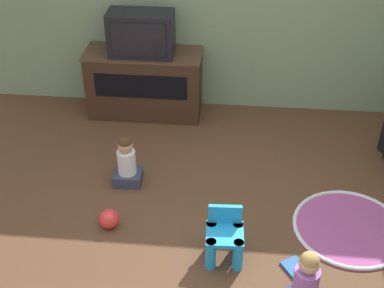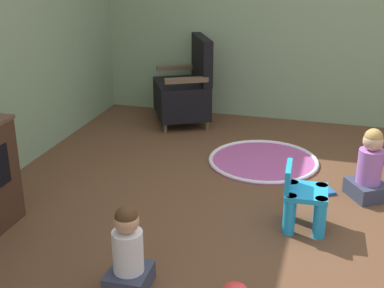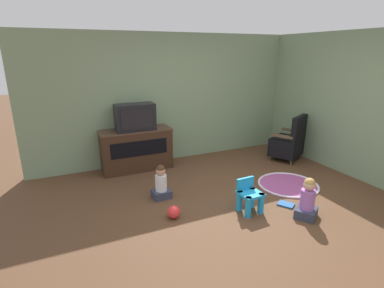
{
  "view_description": "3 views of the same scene",
  "coord_description": "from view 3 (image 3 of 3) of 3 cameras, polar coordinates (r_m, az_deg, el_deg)",
  "views": [
    {
      "loc": [
        -0.0,
        -3.27,
        3.37
      ],
      "look_at": [
        -0.35,
        0.48,
        0.71
      ],
      "focal_mm": 50.0,
      "sensor_mm": 36.0,
      "label": 1
    },
    {
      "loc": [
        -3.44,
        -0.29,
        1.92
      ],
      "look_at": [
        -0.21,
        0.63,
        0.62
      ],
      "focal_mm": 50.0,
      "sensor_mm": 36.0,
      "label": 2
    },
    {
      "loc": [
        -2.32,
        -3.22,
        2.16
      ],
      "look_at": [
        -0.58,
        0.61,
        0.86
      ],
      "focal_mm": 28.0,
      "sensor_mm": 36.0,
      "label": 3
    }
  ],
  "objects": [
    {
      "name": "toy_ball",
      "position": [
        4.15,
        -3.52,
        -12.78
      ],
      "size": [
        0.18,
        0.18,
        0.18
      ],
      "color": "red",
      "rests_on": "ground_plane"
    },
    {
      "name": "child_watching_left",
      "position": [
        4.37,
        21.14,
        -10.0
      ],
      "size": [
        0.38,
        0.37,
        0.57
      ],
      "rotation": [
        0.0,
        0.0,
        0.56
      ],
      "color": "#33384C",
      "rests_on": "ground_plane"
    },
    {
      "name": "child_watching_center",
      "position": [
        4.63,
        -5.91,
        -7.52
      ],
      "size": [
        0.28,
        0.25,
        0.53
      ],
      "rotation": [
        0.0,
        0.0,
        0.03
      ],
      "color": "#33384C",
      "rests_on": "ground_plane"
    },
    {
      "name": "tv_cabinet",
      "position": [
        5.74,
        -10.54,
        -0.93
      ],
      "size": [
        1.32,
        0.5,
        0.78
      ],
      "color": "#382316",
      "rests_on": "ground_plane"
    },
    {
      "name": "yellow_kid_chair",
      "position": [
        4.32,
        10.89,
        -10.02
      ],
      "size": [
        0.32,
        0.31,
        0.47
      ],
      "rotation": [
        0.0,
        0.0,
        0.05
      ],
      "color": "#1E99DB",
      "rests_on": "ground_plane"
    },
    {
      "name": "book",
      "position": [
        4.69,
        17.45,
        -10.92
      ],
      "size": [
        0.26,
        0.28,
        0.02
      ],
      "rotation": [
        0.0,
        0.0,
        2.13
      ],
      "color": "#235699",
      "rests_on": "ground_plane"
    },
    {
      "name": "ground_plane",
      "position": [
        4.52,
        10.11,
        -11.64
      ],
      "size": [
        30.0,
        30.0,
        0.0
      ],
      "primitive_type": "plane",
      "color": "brown"
    },
    {
      "name": "black_armchair",
      "position": [
        6.47,
        17.92,
        0.25
      ],
      "size": [
        0.82,
        0.77,
        0.95
      ],
      "rotation": [
        0.0,
        0.0,
        3.62
      ],
      "color": "brown",
      "rests_on": "ground_plane"
    },
    {
      "name": "play_mat",
      "position": [
        5.35,
        17.82,
        -7.36
      ],
      "size": [
        1.01,
        1.01,
        0.04
      ],
      "color": "#A54C8C",
      "rests_on": "ground_plane"
    },
    {
      "name": "wall_back",
      "position": [
        6.07,
        -4.4,
        8.61
      ],
      "size": [
        5.48,
        0.12,
        2.51
      ],
      "color": "gray",
      "rests_on": "ground_plane"
    },
    {
      "name": "television",
      "position": [
        5.54,
        -10.79,
        5.05
      ],
      "size": [
        0.71,
        0.35,
        0.48
      ],
      "color": "black",
      "rests_on": "tv_cabinet"
    }
  ]
}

